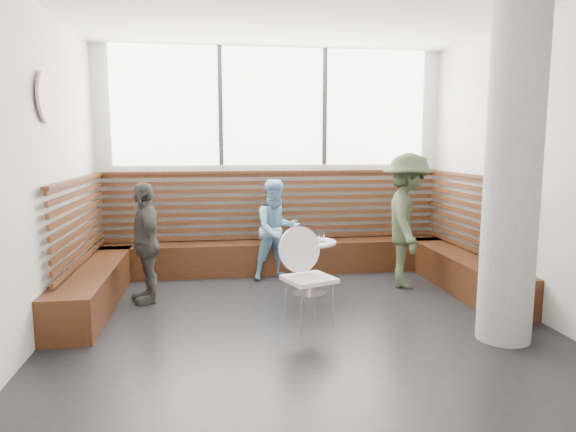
{
  "coord_description": "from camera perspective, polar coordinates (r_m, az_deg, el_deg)",
  "views": [
    {
      "loc": [
        -0.87,
        -4.96,
        1.86
      ],
      "look_at": [
        0.0,
        1.0,
        1.0
      ],
      "focal_mm": 32.0,
      "sensor_mm": 36.0,
      "label": 1
    }
  ],
  "objects": [
    {
      "name": "room",
      "position": [
        5.05,
        1.63,
        5.18
      ],
      "size": [
        5.0,
        5.0,
        3.2
      ],
      "color": "silver",
      "rests_on": "ground"
    },
    {
      "name": "booth",
      "position": [
        6.94,
        -0.92,
        -3.95
      ],
      "size": [
        5.0,
        2.5,
        1.44
      ],
      "color": "#3A1D0E",
      "rests_on": "ground"
    },
    {
      "name": "concrete_column",
      "position": [
        5.14,
        23.7,
        4.54
      ],
      "size": [
        0.5,
        0.5,
        3.2
      ],
      "primitive_type": "cylinder",
      "color": "gray",
      "rests_on": "ground"
    },
    {
      "name": "wall_art",
      "position": [
        5.61,
        -25.32,
        11.85
      ],
      "size": [
        0.03,
        0.5,
        0.5
      ],
      "primitive_type": "cylinder",
      "rotation": [
        0.0,
        1.57,
        0.0
      ],
      "color": "white",
      "rests_on": "room"
    },
    {
      "name": "cafe_table",
      "position": [
        6.32,
        2.4,
        -4.51
      ],
      "size": [
        0.65,
        0.65,
        0.67
      ],
      "color": "silver",
      "rests_on": "ground"
    },
    {
      "name": "cafe_chair",
      "position": [
        5.3,
        2.21,
        -5.76
      ],
      "size": [
        0.48,
        0.47,
        1.0
      ],
      "rotation": [
        0.0,
        0.0,
        0.36
      ],
      "color": "white",
      "rests_on": "ground"
    },
    {
      "name": "adult_man",
      "position": [
        6.79,
        13.14,
        -0.5
      ],
      "size": [
        0.95,
        1.26,
        1.73
      ],
      "primitive_type": "imported",
      "rotation": [
        0.0,
        0.0,
        1.26
      ],
      "color": "#3C462E",
      "rests_on": "ground"
    },
    {
      "name": "child_back",
      "position": [
        7.01,
        -1.26,
        -1.52
      ],
      "size": [
        0.79,
        0.69,
        1.37
      ],
      "primitive_type": "imported",
      "rotation": [
        0.0,
        0.0,
        0.29
      ],
      "color": "#7CAED7",
      "rests_on": "ground"
    },
    {
      "name": "child_left",
      "position": [
        6.23,
        -15.55,
        -2.86
      ],
      "size": [
        0.58,
        0.89,
        1.41
      ],
      "primitive_type": "imported",
      "rotation": [
        0.0,
        0.0,
        -1.26
      ],
      "color": "#464440",
      "rests_on": "ground"
    },
    {
      "name": "plate_near",
      "position": [
        6.32,
        1.16,
        -2.67
      ],
      "size": [
        0.2,
        0.2,
        0.01
      ],
      "primitive_type": "cylinder",
      "color": "white",
      "rests_on": "cafe_table"
    },
    {
      "name": "plate_far",
      "position": [
        6.46,
        2.52,
        -2.44
      ],
      "size": [
        0.2,
        0.2,
        0.01
      ],
      "primitive_type": "cylinder",
      "color": "white",
      "rests_on": "cafe_table"
    },
    {
      "name": "glass_left",
      "position": [
        6.17,
        0.97,
        -2.51
      ],
      "size": [
        0.07,
        0.07,
        0.1
      ],
      "primitive_type": "cylinder",
      "color": "white",
      "rests_on": "cafe_table"
    },
    {
      "name": "glass_mid",
      "position": [
        6.22,
        3.28,
        -2.42
      ],
      "size": [
        0.07,
        0.07,
        0.11
      ],
      "primitive_type": "cylinder",
      "color": "white",
      "rests_on": "cafe_table"
    },
    {
      "name": "glass_right",
      "position": [
        6.28,
        3.81,
        -2.35
      ],
      "size": [
        0.07,
        0.07,
        0.1
      ],
      "primitive_type": "cylinder",
      "color": "white",
      "rests_on": "cafe_table"
    },
    {
      "name": "menu_card",
      "position": [
        6.06,
        2.92,
        -3.19
      ],
      "size": [
        0.24,
        0.19,
        0.0
      ],
      "primitive_type": "cube",
      "rotation": [
        0.0,
        0.0,
        0.2
      ],
      "color": "#A5C64C",
      "rests_on": "cafe_table"
    }
  ]
}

